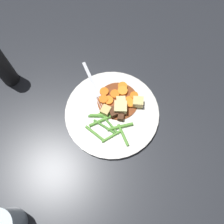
% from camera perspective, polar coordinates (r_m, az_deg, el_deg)
% --- Properties ---
extents(ground_plane, '(3.00, 3.00, 0.00)m').
position_cam_1_polar(ground_plane, '(0.69, 0.00, -0.46)').
color(ground_plane, '#26282D').
extents(dinner_plate, '(0.28, 0.28, 0.01)m').
position_cam_1_polar(dinner_plate, '(0.69, 0.00, -0.23)').
color(dinner_plate, white).
rests_on(dinner_plate, ground_plane).
extents(stew_sauce, '(0.12, 0.12, 0.00)m').
position_cam_1_polar(stew_sauce, '(0.69, 1.75, 2.64)').
color(stew_sauce, brown).
rests_on(stew_sauce, dinner_plate).
extents(carrot_slice_0, '(0.03, 0.03, 0.01)m').
position_cam_1_polar(carrot_slice_0, '(0.69, -2.07, 3.06)').
color(carrot_slice_0, orange).
rests_on(carrot_slice_0, dinner_plate).
extents(carrot_slice_1, '(0.03, 0.03, 0.01)m').
position_cam_1_polar(carrot_slice_1, '(0.70, 5.42, 3.93)').
color(carrot_slice_1, orange).
rests_on(carrot_slice_1, dinner_plate).
extents(carrot_slice_2, '(0.04, 0.04, 0.01)m').
position_cam_1_polar(carrot_slice_2, '(0.69, -0.87, 2.85)').
color(carrot_slice_2, orange).
rests_on(carrot_slice_2, dinner_plate).
extents(carrot_slice_3, '(0.04, 0.04, 0.01)m').
position_cam_1_polar(carrot_slice_3, '(0.70, -1.93, 4.96)').
color(carrot_slice_3, orange).
rests_on(carrot_slice_3, dinner_plate).
extents(carrot_slice_4, '(0.03, 0.03, 0.01)m').
position_cam_1_polar(carrot_slice_4, '(0.70, 0.70, 4.39)').
color(carrot_slice_4, orange).
rests_on(carrot_slice_4, dinner_plate).
extents(carrot_slice_5, '(0.04, 0.04, 0.01)m').
position_cam_1_polar(carrot_slice_5, '(0.69, 4.53, 2.47)').
color(carrot_slice_5, orange).
rests_on(carrot_slice_5, dinner_plate).
extents(carrot_slice_6, '(0.03, 0.03, 0.01)m').
position_cam_1_polar(carrot_slice_6, '(0.70, 2.93, 5.00)').
color(carrot_slice_6, orange).
rests_on(carrot_slice_6, dinner_plate).
extents(carrot_slice_7, '(0.04, 0.04, 0.01)m').
position_cam_1_polar(carrot_slice_7, '(0.71, 2.61, 6.21)').
color(carrot_slice_7, orange).
rests_on(carrot_slice_7, dinner_plate).
extents(potato_chunk_0, '(0.03, 0.02, 0.02)m').
position_cam_1_polar(potato_chunk_0, '(0.67, -1.55, 0.33)').
color(potato_chunk_0, '#DBBC6B').
rests_on(potato_chunk_0, dinner_plate).
extents(potato_chunk_1, '(0.04, 0.04, 0.03)m').
position_cam_1_polar(potato_chunk_1, '(0.68, 6.35, 2.39)').
color(potato_chunk_1, '#E5CC7A').
rests_on(potato_chunk_1, dinner_plate).
extents(potato_chunk_2, '(0.05, 0.05, 0.03)m').
position_cam_1_polar(potato_chunk_2, '(0.67, 2.08, 1.02)').
color(potato_chunk_2, '#EAD68C').
rests_on(potato_chunk_2, dinner_plate).
extents(potato_chunk_3, '(0.04, 0.04, 0.03)m').
position_cam_1_polar(potato_chunk_3, '(0.68, 2.23, 2.34)').
color(potato_chunk_3, '#EAD68C').
rests_on(potato_chunk_3, dinner_plate).
extents(meat_chunk_0, '(0.02, 0.02, 0.02)m').
position_cam_1_polar(meat_chunk_0, '(0.67, 2.15, -1.26)').
color(meat_chunk_0, '#4C2B19').
rests_on(meat_chunk_0, dinner_plate).
extents(meat_chunk_1, '(0.04, 0.04, 0.02)m').
position_cam_1_polar(meat_chunk_1, '(0.67, 0.50, 0.07)').
color(meat_chunk_1, '#4C2B19').
rests_on(meat_chunk_1, dinner_plate).
extents(green_bean_0, '(0.04, 0.08, 0.01)m').
position_cam_1_polar(green_bean_0, '(0.67, -0.72, -2.73)').
color(green_bean_0, '#4C8E33').
rests_on(green_bean_0, dinner_plate).
extents(green_bean_1, '(0.04, 0.06, 0.01)m').
position_cam_1_polar(green_bean_1, '(0.67, -2.91, -0.80)').
color(green_bean_1, '#599E38').
rests_on(green_bean_1, dinner_plate).
extents(green_bean_2, '(0.05, 0.07, 0.01)m').
position_cam_1_polar(green_bean_2, '(0.68, -0.20, -0.34)').
color(green_bean_2, '#66AD42').
rests_on(green_bean_2, dinner_plate).
extents(green_bean_3, '(0.06, 0.05, 0.01)m').
position_cam_1_polar(green_bean_3, '(0.67, -2.80, -2.15)').
color(green_bean_3, '#599E38').
rests_on(green_bean_3, dinner_plate).
extents(green_bean_4, '(0.05, 0.06, 0.01)m').
position_cam_1_polar(green_bean_4, '(0.65, 2.73, -5.63)').
color(green_bean_4, '#599E38').
rests_on(green_bean_4, dinner_plate).
extents(green_bean_5, '(0.03, 0.06, 0.01)m').
position_cam_1_polar(green_bean_5, '(0.67, -3.01, -1.09)').
color(green_bean_5, '#4C8E33').
rests_on(green_bean_5, dinner_plate).
extents(green_bean_6, '(0.05, 0.06, 0.01)m').
position_cam_1_polar(green_bean_6, '(0.66, 2.03, -3.62)').
color(green_bean_6, '#599E38').
rests_on(green_bean_6, dinner_plate).
extents(green_bean_7, '(0.02, 0.07, 0.01)m').
position_cam_1_polar(green_bean_7, '(0.66, -4.15, -5.32)').
color(green_bean_7, '#599E38').
rests_on(green_bean_7, dinner_plate).
extents(green_bean_8, '(0.02, 0.07, 0.01)m').
position_cam_1_polar(green_bean_8, '(0.66, -2.16, -3.45)').
color(green_bean_8, '#4C8E33').
rests_on(green_bean_8, dinner_plate).
extents(green_bean_9, '(0.05, 0.04, 0.01)m').
position_cam_1_polar(green_bean_9, '(0.65, -0.21, -6.00)').
color(green_bean_9, '#66AD42').
rests_on(green_bean_9, dinner_plate).
extents(fork, '(0.13, 0.14, 0.00)m').
position_cam_1_polar(fork, '(0.72, -4.35, 6.34)').
color(fork, silver).
rests_on(fork, dinner_plate).
extents(pepper_mill, '(0.05, 0.05, 0.16)m').
position_cam_1_polar(pepper_mill, '(0.75, -25.56, 10.25)').
color(pepper_mill, black).
rests_on(pepper_mill, ground_plane).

